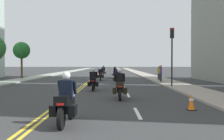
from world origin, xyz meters
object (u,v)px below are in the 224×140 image
at_px(motorcycle_7, 116,71).
at_px(traffic_cone_0, 192,102).
at_px(motorcycle_5, 116,73).
at_px(traffic_light_near, 173,46).
at_px(motorcycle_4, 101,75).
at_px(pedestrian_0, 160,73).
at_px(motorcycle_0, 66,103).
at_px(motorcycle_6, 104,72).
at_px(motorcycle_2, 94,81).
at_px(pedestrian_2, 161,74).
at_px(motorcycle_1, 120,87).
at_px(motorcycle_3, 118,77).
at_px(street_tree_0, 22,51).

distance_m(motorcycle_7, traffic_cone_0, 36.16).
distance_m(motorcycle_5, traffic_light_near, 15.30).
height_order(motorcycle_4, pedestrian_0, pedestrian_0).
xyz_separation_m(motorcycle_7, traffic_cone_0, (2.64, -36.06, -0.32)).
bearing_deg(motorcycle_5, motorcycle_0, -90.71).
xyz_separation_m(motorcycle_4, motorcycle_6, (-0.04, 11.46, 0.00)).
bearing_deg(motorcycle_5, motorcycle_4, -104.17).
bearing_deg(motorcycle_7, motorcycle_2, -92.06).
xyz_separation_m(pedestrian_0, pedestrian_2, (-0.43, -3.32, 0.05)).
xyz_separation_m(motorcycle_0, pedestrian_2, (6.36, 18.42, 0.26)).
xyz_separation_m(motorcycle_0, motorcycle_4, (0.13, 21.71, -0.02)).
bearing_deg(motorcycle_5, motorcycle_1, -86.91).
bearing_deg(traffic_light_near, motorcycle_3, 138.78).
relative_size(traffic_light_near, pedestrian_0, 2.80).
height_order(motorcycle_1, street_tree_0, street_tree_0).
xyz_separation_m(traffic_light_near, pedestrian_0, (0.56, 8.76, -2.42)).
relative_size(motorcycle_3, pedestrian_0, 1.23).
bearing_deg(motorcycle_5, motorcycle_2, -92.92).
bearing_deg(motorcycle_7, traffic_cone_0, -83.91).
relative_size(motorcycle_3, traffic_cone_0, 3.10).
height_order(motorcycle_1, motorcycle_6, motorcycle_1).
bearing_deg(motorcycle_0, motorcycle_7, 89.47).
height_order(motorcycle_4, motorcycle_6, motorcycle_6).
height_order(motorcycle_3, traffic_light_near, traffic_light_near).
bearing_deg(motorcycle_2, pedestrian_0, 58.51).
height_order(motorcycle_7, traffic_light_near, traffic_light_near).
height_order(motorcycle_1, motorcycle_3, motorcycle_1).
distance_m(motorcycle_6, street_tree_0, 13.47).
relative_size(motorcycle_7, pedestrian_2, 1.29).
height_order(motorcycle_1, motorcycle_2, motorcycle_1).
bearing_deg(motorcycle_4, motorcycle_1, -84.74).
relative_size(motorcycle_2, motorcycle_5, 0.94).
bearing_deg(motorcycle_3, pedestrian_0, 49.02).
height_order(motorcycle_4, traffic_cone_0, motorcycle_4).
bearing_deg(pedestrian_0, street_tree_0, -146.53).
distance_m(motorcycle_6, motorcycle_7, 5.83).
distance_m(motorcycle_3, motorcycle_5, 10.67).
height_order(motorcycle_0, motorcycle_7, motorcycle_0).
xyz_separation_m(motorcycle_0, motorcycle_3, (1.92, 16.75, -0.01)).
height_order(traffic_cone_0, pedestrian_2, pedestrian_2).
xyz_separation_m(motorcycle_5, motorcycle_6, (-1.83, 5.75, 0.00)).
xyz_separation_m(motorcycle_5, traffic_light_near, (4.30, -14.44, 2.65)).
relative_size(motorcycle_4, motorcycle_5, 0.97).
bearing_deg(street_tree_0, traffic_light_near, -35.66).
xyz_separation_m(motorcycle_1, traffic_light_near, (4.39, 7.03, 2.63)).
distance_m(pedestrian_0, street_tree_0, 16.96).
xyz_separation_m(motorcycle_1, pedestrian_0, (4.95, 15.79, 0.21)).
bearing_deg(motorcycle_0, motorcycle_4, 92.15).
bearing_deg(motorcycle_1, pedestrian_2, 70.63).
relative_size(motorcycle_0, traffic_cone_0, 3.14).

